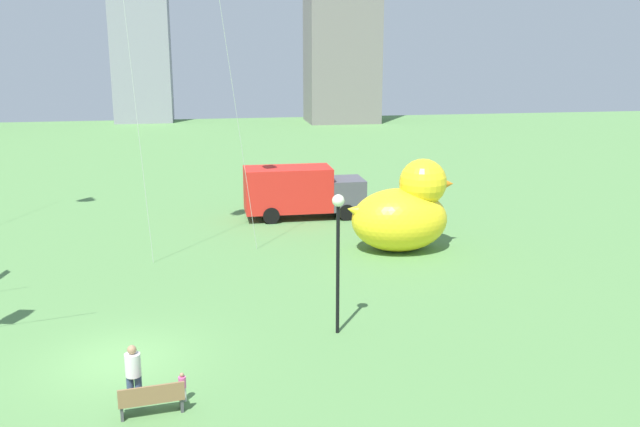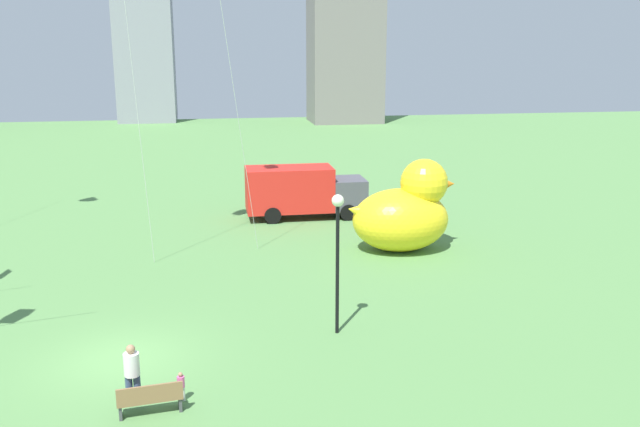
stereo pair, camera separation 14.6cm
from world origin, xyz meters
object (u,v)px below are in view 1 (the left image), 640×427
(box_truck, at_px, (301,192))
(lamppost, at_px, (338,236))
(person_child, at_px, (182,386))
(person_adult, at_px, (133,372))
(giant_inflatable_duck, at_px, (403,212))
(park_bench, at_px, (152,399))

(box_truck, bearing_deg, lamppost, -93.96)
(person_child, bearing_deg, lamppost, 36.88)
(person_adult, xyz_separation_m, giant_inflatable_duck, (11.17, 12.57, 0.89))
(person_adult, bearing_deg, box_truck, 69.30)
(giant_inflatable_duck, xyz_separation_m, lamppost, (-4.88, -8.86, 1.56))
(park_bench, xyz_separation_m, lamppost, (5.80, 4.38, 2.91))
(person_child, bearing_deg, person_adult, 177.10)
(box_truck, bearing_deg, person_adult, -110.70)
(lamppost, bearing_deg, giant_inflatable_duck, 61.15)
(lamppost, bearing_deg, park_bench, -142.95)
(box_truck, bearing_deg, park_bench, -108.84)
(park_bench, xyz_separation_m, box_truck, (6.89, 20.20, 0.98))
(giant_inflatable_duck, relative_size, lamppost, 1.09)
(lamppost, bearing_deg, person_child, -143.12)
(lamppost, bearing_deg, box_truck, 86.04)
(person_adult, relative_size, lamppost, 0.36)
(giant_inflatable_duck, bearing_deg, person_adult, -131.62)
(giant_inflatable_duck, height_order, lamppost, lamppost)
(giant_inflatable_duck, bearing_deg, box_truck, 118.53)
(person_child, relative_size, lamppost, 0.18)
(person_adult, height_order, lamppost, lamppost)
(person_child, xyz_separation_m, giant_inflatable_duck, (9.91, 12.63, 1.37))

